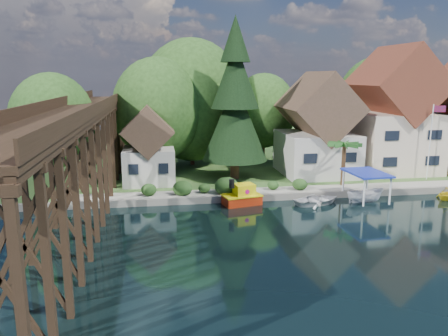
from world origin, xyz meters
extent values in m
plane|color=black|center=(0.00, 0.00, 0.00)|extent=(140.00, 140.00, 0.00)
cube|color=#2F5221|center=(0.00, 34.00, 0.25)|extent=(140.00, 52.00, 0.50)
cube|color=slate|center=(4.00, 8.00, 0.31)|extent=(60.00, 0.40, 0.62)
cube|color=gray|center=(6.00, 9.30, 0.53)|extent=(50.00, 2.60, 0.06)
cube|color=black|center=(-16.00, -9.60, 4.00)|extent=(4.00, 0.36, 8.00)
cube|color=black|center=(-16.00, -6.40, 4.00)|extent=(4.00, 0.36, 8.00)
cube|color=black|center=(-16.00, -3.20, 4.00)|extent=(4.00, 0.36, 8.00)
cube|color=black|center=(-16.00, 0.00, 4.00)|extent=(4.00, 0.36, 8.00)
cube|color=black|center=(-16.00, 3.20, 4.00)|extent=(4.00, 0.36, 8.00)
cube|color=black|center=(-16.00, 6.40, 4.00)|extent=(4.00, 0.36, 8.00)
cube|color=black|center=(-16.00, 9.60, 4.00)|extent=(4.00, 0.36, 8.00)
cube|color=black|center=(-16.00, 12.80, 4.00)|extent=(4.00, 0.36, 8.00)
cube|color=black|center=(-16.00, 16.00, 4.00)|extent=(4.00, 0.36, 8.00)
cube|color=black|center=(-16.00, 19.20, 4.00)|extent=(4.00, 0.36, 8.00)
cube|color=black|center=(-16.00, 22.40, 4.00)|extent=(4.00, 0.36, 8.00)
cube|color=black|center=(-16.00, 25.60, 4.00)|extent=(4.00, 0.36, 8.00)
cube|color=black|center=(-17.75, 6.00, 8.05)|extent=(0.35, 44.00, 0.35)
cube|color=black|center=(-14.25, 6.00, 8.05)|extent=(0.35, 44.00, 0.35)
cube|color=black|center=(-16.00, 6.00, 8.35)|extent=(4.00, 44.00, 0.30)
cube|color=black|center=(-18.00, 6.00, 8.90)|extent=(0.12, 44.00, 0.80)
cube|color=black|center=(-14.00, 6.00, 8.90)|extent=(0.12, 44.00, 0.80)
cube|color=beige|center=(7.00, 16.00, 2.75)|extent=(7.50, 8.00, 4.50)
cube|color=#4C3828|center=(7.00, 16.00, 7.70)|extent=(7.64, 8.64, 7.64)
cube|color=black|center=(4.90, 11.96, 2.98)|extent=(1.35, 0.08, 1.00)
cube|color=black|center=(9.10, 11.96, 2.98)|extent=(1.35, 0.08, 1.00)
cube|color=beige|center=(16.00, 16.50, 3.75)|extent=(8.50, 8.50, 6.50)
cube|color=brown|center=(16.00, 16.50, 10.06)|extent=(8.65, 9.18, 8.65)
cube|color=black|center=(13.62, 12.21, 4.08)|extent=(1.53, 0.08, 1.00)
cube|color=black|center=(18.38, 12.21, 4.08)|extent=(1.53, 0.08, 1.00)
cube|color=beige|center=(-11.00, 14.50, 2.25)|extent=(5.00, 5.00, 3.50)
cube|color=#4C3828|center=(-11.00, 14.50, 5.80)|extent=(5.09, 5.40, 5.09)
cube|color=black|center=(-12.40, 11.96, 2.43)|extent=(0.90, 0.08, 1.00)
cube|color=black|center=(-9.60, 11.96, 2.43)|extent=(0.90, 0.08, 1.00)
cylinder|color=#382314|center=(-10.00, 19.00, 2.75)|extent=(0.50, 0.50, 4.50)
ellipsoid|color=#214217|center=(-10.00, 19.00, 7.50)|extent=(4.40, 4.40, 5.06)
cylinder|color=#382314|center=(-6.00, 23.00, 2.98)|extent=(0.50, 0.50, 4.95)
ellipsoid|color=#214217|center=(-6.00, 23.00, 8.20)|extent=(5.00, 5.00, 5.75)
cylinder|color=#382314|center=(3.00, 24.00, 2.52)|extent=(0.50, 0.50, 4.05)
ellipsoid|color=#214217|center=(3.00, 24.00, 6.80)|extent=(4.00, 4.00, 4.60)
cylinder|color=#382314|center=(18.00, 24.00, 2.75)|extent=(0.50, 0.50, 4.50)
ellipsoid|color=#214217|center=(18.00, 24.00, 7.50)|extent=(4.60, 4.60, 5.29)
cylinder|color=#382314|center=(-20.00, 15.00, 2.52)|extent=(0.50, 0.50, 4.05)
ellipsoid|color=#214217|center=(-20.00, 15.00, 6.80)|extent=(4.00, 4.00, 4.60)
ellipsoid|color=#1F4218|center=(-8.00, 9.20, 1.27)|extent=(1.98, 1.98, 1.53)
ellipsoid|color=#1F4218|center=(-6.00, 9.50, 1.09)|extent=(1.54, 1.54, 1.19)
ellipsoid|color=#1F4218|center=(-4.00, 9.00, 1.35)|extent=(2.20, 2.20, 1.70)
ellipsoid|color=#1F4218|center=(-11.00, 9.40, 1.18)|extent=(1.76, 1.76, 1.36)
ellipsoid|color=#1F4218|center=(0.50, 9.60, 1.09)|extent=(1.54, 1.54, 1.19)
ellipsoid|color=#1F4218|center=(3.00, 9.30, 1.18)|extent=(1.76, 1.76, 1.36)
cylinder|color=#382314|center=(-2.22, 14.91, 2.01)|extent=(0.91, 0.91, 3.03)
cone|color=black|center=(-2.22, 14.91, 6.56)|extent=(6.66, 6.66, 8.08)
cone|color=black|center=(-2.22, 14.91, 11.10)|extent=(4.85, 4.85, 6.56)
cone|color=black|center=(-2.22, 14.91, 14.64)|extent=(3.03, 3.03, 4.54)
cylinder|color=#382314|center=(7.66, 10.30, 2.46)|extent=(0.39, 0.39, 3.91)
ellipsoid|color=#1C4A18|center=(7.66, 10.30, 4.59)|extent=(3.89, 3.89, 0.89)
cylinder|color=white|center=(17.49, 11.61, 4.37)|extent=(0.11, 0.11, 7.73)
cube|color=red|center=(18.06, 11.40, 7.79)|extent=(1.05, 0.43, 0.66)
cube|color=#AF270B|center=(-2.96, 7.14, 0.37)|extent=(3.51, 2.40, 0.86)
cube|color=yellow|center=(-2.96, 7.14, 0.83)|extent=(3.64, 2.53, 0.11)
cube|color=yellow|center=(-2.75, 7.19, 1.28)|extent=(1.96, 1.64, 1.07)
cylinder|color=black|center=(-3.89, 6.92, 1.98)|extent=(0.47, 0.47, 0.75)
cylinder|color=#AB0D67|center=(-2.60, 6.55, 1.28)|extent=(0.39, 0.17, 0.39)
cylinder|color=#AB0D67|center=(-2.90, 7.84, 1.28)|extent=(0.39, 0.17, 0.39)
cylinder|color=#AB0D67|center=(-1.91, 7.39, 1.28)|extent=(0.17, 0.39, 0.39)
imported|color=silver|center=(3.68, 6.36, 0.44)|extent=(4.96, 4.10, 0.89)
imported|color=silver|center=(8.00, 6.14, 0.67)|extent=(3.55, 1.49, 1.35)
cube|color=#1A2CA9|center=(8.00, 6.14, 2.70)|extent=(3.19, 4.47, 0.16)
cylinder|color=white|center=(9.31, 4.32, 1.48)|extent=(0.16, 0.16, 2.43)
cylinder|color=white|center=(9.11, 8.09, 1.48)|extent=(0.16, 0.16, 2.43)
cylinder|color=white|center=(6.89, 4.19, 1.48)|extent=(0.16, 0.16, 2.43)
cylinder|color=white|center=(6.69, 7.96, 1.48)|extent=(0.16, 0.16, 2.43)
imported|color=gold|center=(15.74, 5.81, 0.67)|extent=(3.26, 3.09, 1.35)
camera|label=1|loc=(-10.01, -28.92, 11.03)|focal=35.00mm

